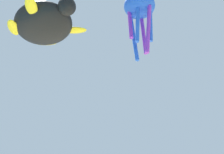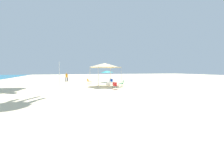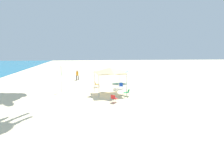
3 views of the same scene
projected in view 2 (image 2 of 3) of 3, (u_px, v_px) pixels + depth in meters
The scene contains 10 objects.
ground at pixel (99, 87), 21.04m from camera, with size 120.00×120.00×0.10m, color beige.
canopy_tent at pixel (105, 66), 21.80m from camera, with size 3.82×3.71×3.11m.
beach_umbrella at pixel (107, 72), 29.06m from camera, with size 2.28×2.28×2.09m.
folding_chair_facing_ocean at pixel (111, 81), 24.72m from camera, with size 0.66×0.58×0.82m.
folding_chair_right_of_tent at pixel (89, 81), 25.04m from camera, with size 0.68×0.75×0.82m.
folding_chair_near_cooler at pixel (115, 85), 18.01m from camera, with size 0.81×0.79×0.82m.
folding_chair_left_of_tent at pixel (122, 83), 20.94m from camera, with size 0.76×0.80×0.82m.
cooler_box at pixel (108, 83), 23.46m from camera, with size 0.74×0.65×0.40m.
banner_flag at pixel (59, 72), 21.23m from camera, with size 0.36×0.06×3.27m.
person_beachcomber at pixel (67, 76), 30.34m from camera, with size 0.40×0.44×1.67m.
Camera 2 is at (-20.52, 4.59, 2.19)m, focal length 25.86 mm.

